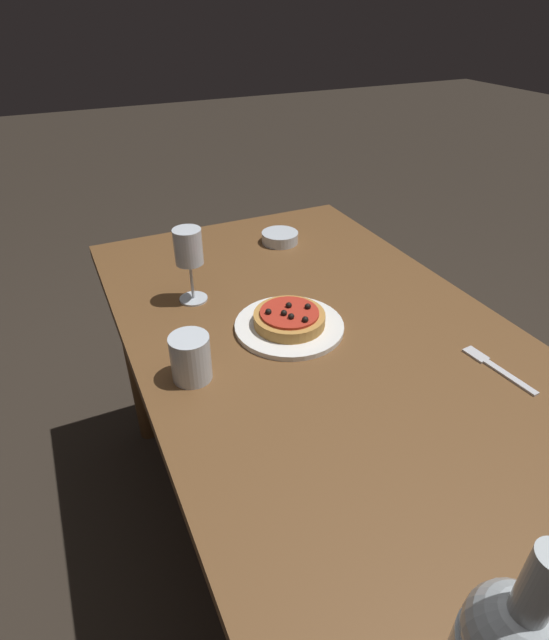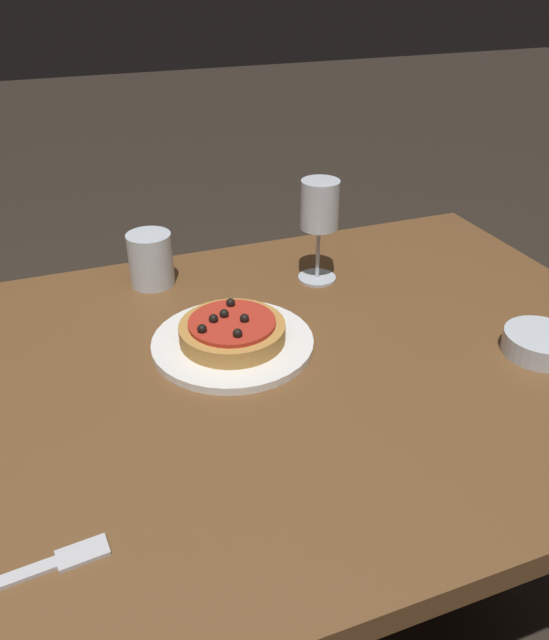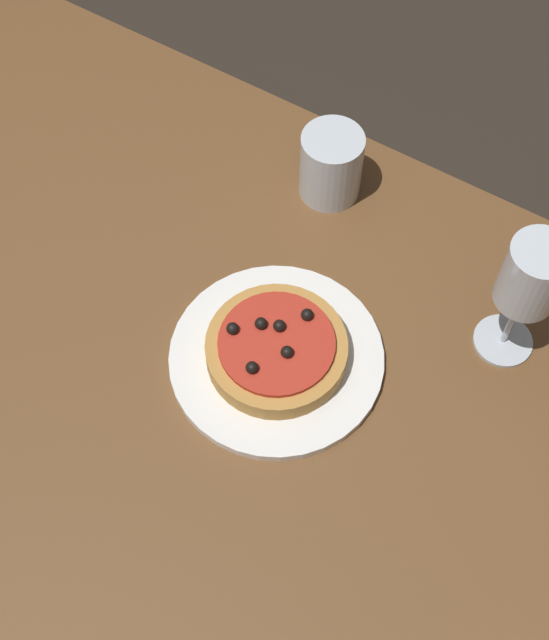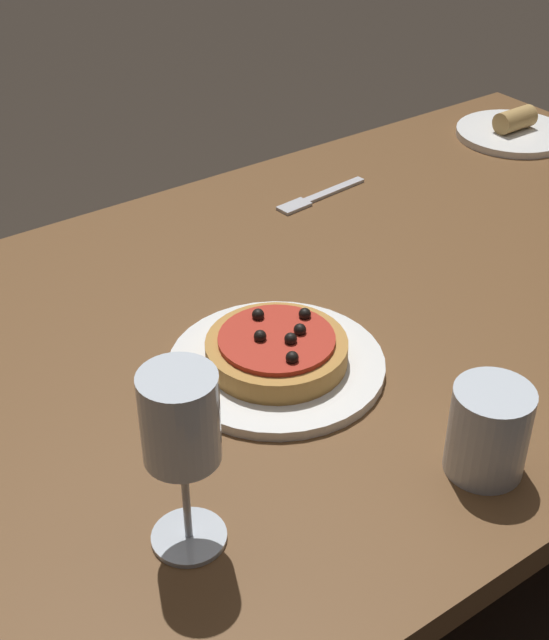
{
  "view_description": "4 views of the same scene",
  "coord_description": "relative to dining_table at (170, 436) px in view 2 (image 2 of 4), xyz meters",
  "views": [
    {
      "loc": [
        -0.7,
        0.47,
        1.37
      ],
      "look_at": [
        0.08,
        0.11,
        0.8
      ],
      "focal_mm": 28.0,
      "sensor_mm": 36.0,
      "label": 1
    },
    {
      "loc": [
        -0.1,
        -0.69,
        1.26
      ],
      "look_at": [
        0.16,
        0.01,
        0.81
      ],
      "focal_mm": 35.0,
      "sensor_mm": 36.0,
      "label": 2
    },
    {
      "loc": [
        0.36,
        -0.33,
        1.63
      ],
      "look_at": [
        0.12,
        0.05,
        0.85
      ],
      "focal_mm": 50.0,
      "sensor_mm": 36.0,
      "label": 3
    },
    {
      "loc": [
        0.58,
        0.7,
        1.35
      ],
      "look_at": [
        0.13,
        0.07,
        0.82
      ],
      "focal_mm": 50.0,
      "sensor_mm": 36.0,
      "label": 4
    }
  ],
  "objects": [
    {
      "name": "dining_table",
      "position": [
        0.0,
        0.0,
        0.0
      ],
      "size": [
        1.49,
        0.81,
        0.74
      ],
      "color": "brown",
      "rests_on": "ground_plane"
    },
    {
      "name": "dinner_plate",
      "position": [
        0.12,
        0.06,
        0.1
      ],
      "size": [
        0.24,
        0.24,
        0.01
      ],
      "color": "white",
      "rests_on": "dining_table"
    },
    {
      "name": "pizza",
      "position": [
        0.12,
        0.06,
        0.12
      ],
      "size": [
        0.16,
        0.16,
        0.04
      ],
      "color": "#BC843D",
      "rests_on": "dinner_plate"
    },
    {
      "name": "wine_glass",
      "position": [
        0.32,
        0.22,
        0.22
      ],
      "size": [
        0.07,
        0.07,
        0.18
      ],
      "color": "silver",
      "rests_on": "dining_table"
    },
    {
      "name": "water_cup",
      "position": [
        0.05,
        0.3,
        0.14
      ],
      "size": [
        0.08,
        0.08,
        0.09
      ],
      "color": "silver",
      "rests_on": "dining_table"
    },
    {
      "name": "side_bowl",
      "position": [
        0.53,
        -0.11,
        0.11
      ],
      "size": [
        0.11,
        0.11,
        0.03
      ],
      "color": "silver",
      "rests_on": "dining_table"
    },
    {
      "name": "fork",
      "position": [
        -0.18,
        -0.25,
        0.09
      ],
      "size": [
        0.17,
        0.04,
        0.0
      ],
      "rotation": [
        0.0,
        0.0,
        0.1
      ],
      "color": "silver",
      "rests_on": "dining_table"
    }
  ]
}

